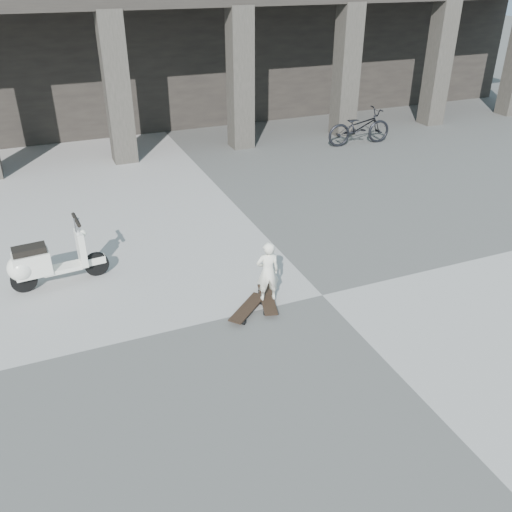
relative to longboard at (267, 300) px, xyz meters
name	(u,v)px	position (x,y,z in m)	size (l,w,h in m)	color
ground	(322,295)	(0.97, -0.13, -0.07)	(90.00, 90.00, 0.00)	#4B4B48
colonnade	(139,26)	(0.97, 13.64, 2.96)	(28.00, 8.82, 6.00)	black
longboard	(267,300)	(0.00, 0.00, 0.00)	(0.46, 0.96, 0.09)	black
skateboard_spare	(247,308)	(-0.41, -0.13, 0.01)	(0.83, 0.77, 0.11)	black
child	(268,271)	(0.00, 0.00, 0.54)	(0.38, 0.25, 1.05)	silver
scooter	(41,263)	(-3.39, 1.99, 0.39)	(1.68, 0.58, 1.17)	black
bicycle	(359,127)	(6.21, 7.17, 0.47)	(0.73, 2.08, 1.09)	black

